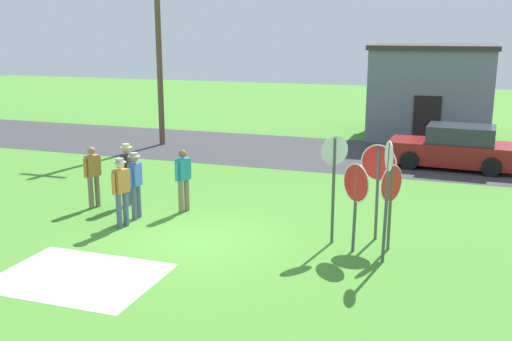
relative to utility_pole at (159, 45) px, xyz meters
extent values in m
plane|color=#47842D|center=(6.20, -10.33, -4.15)|extent=(80.00, 80.00, 0.00)
cube|color=#38383A|center=(6.20, 0.36, -4.14)|extent=(60.00, 6.40, 0.01)
cube|color=#ADAAA3|center=(4.88, -12.89, -4.15)|extent=(3.20, 2.40, 0.01)
cube|color=slate|center=(10.60, 5.85, -2.19)|extent=(5.06, 5.28, 3.91)
cube|color=#383333|center=(10.60, 5.85, -0.13)|extent=(5.26, 5.48, 0.20)
cube|color=black|center=(10.60, 3.19, -3.10)|extent=(1.10, 0.08, 2.10)
cylinder|color=brown|center=(0.00, 0.00, -0.18)|extent=(0.24, 0.24, 7.94)
cube|color=maroon|center=(11.70, -0.55, -3.62)|extent=(4.41, 2.08, 0.76)
cube|color=#2D333D|center=(11.95, -0.57, -2.94)|extent=(2.33, 1.67, 0.60)
cylinder|color=black|center=(10.31, -1.37, -3.83)|extent=(0.65, 0.26, 0.64)
cylinder|color=black|center=(10.43, 0.43, -3.83)|extent=(0.65, 0.26, 0.64)
cylinder|color=black|center=(12.97, -1.54, -3.83)|extent=(0.65, 0.26, 0.64)
cylinder|color=black|center=(13.09, 0.26, -3.83)|extent=(0.65, 0.26, 0.64)
cylinder|color=#474C4C|center=(10.50, -9.43, -3.22)|extent=(0.09, 0.09, 1.86)
cylinder|color=white|center=(10.50, -9.43, -2.63)|extent=(0.38, 0.76, 0.84)
cylinder|color=red|center=(10.51, -9.43, -2.63)|extent=(0.35, 0.70, 0.77)
cylinder|color=#474C4C|center=(9.79, -9.76, -3.20)|extent=(0.13, 0.13, 1.91)
cylinder|color=white|center=(9.79, -9.76, -2.60)|extent=(0.65, 0.60, 0.85)
cylinder|color=red|center=(9.78, -9.76, -2.60)|extent=(0.61, 0.56, 0.79)
cylinder|color=#474C4C|center=(10.49, -10.18, -2.88)|extent=(0.13, 0.10, 2.54)
cylinder|color=white|center=(10.49, -10.18, -1.87)|extent=(0.24, 0.59, 0.62)
cylinder|color=red|center=(10.50, -10.18, -1.87)|extent=(0.23, 0.55, 0.58)
cylinder|color=#474C4C|center=(9.23, -9.41, -2.93)|extent=(0.10, 0.10, 2.43)
cylinder|color=white|center=(9.23, -9.41, -1.99)|extent=(0.52, 0.43, 0.66)
cylinder|color=red|center=(9.23, -9.40, -1.99)|extent=(0.48, 0.40, 0.61)
cylinder|color=#474C4C|center=(10.14, -8.85, -3.06)|extent=(0.09, 0.12, 2.18)
cylinder|color=white|center=(10.14, -8.85, -2.32)|extent=(0.83, 0.22, 0.85)
cylinder|color=red|center=(10.14, -8.86, -2.32)|extent=(0.77, 0.21, 0.78)
cylinder|color=#7A6B56|center=(5.03, -8.21, -3.71)|extent=(0.14, 0.14, 0.88)
cylinder|color=#7A6B56|center=(4.96, -8.42, -3.71)|extent=(0.14, 0.14, 0.88)
cube|color=teal|center=(4.99, -8.32, -2.98)|extent=(0.33, 0.41, 0.58)
cylinder|color=teal|center=(5.07, -8.09, -3.00)|extent=(0.09, 0.09, 0.52)
cylinder|color=teal|center=(4.91, -8.54, -3.00)|extent=(0.09, 0.09, 0.52)
sphere|color=brown|center=(4.99, -8.32, -2.56)|extent=(0.21, 0.21, 0.21)
cylinder|color=#7A6B56|center=(2.54, -8.66, -3.71)|extent=(0.14, 0.14, 0.88)
cylinder|color=#7A6B56|center=(2.47, -8.87, -3.71)|extent=(0.14, 0.14, 0.88)
cube|color=#B27533|center=(2.50, -8.76, -2.98)|extent=(0.32, 0.41, 0.58)
cylinder|color=#B27533|center=(2.57, -8.53, -3.00)|extent=(0.09, 0.09, 0.52)
cylinder|color=#B27533|center=(2.43, -8.99, -3.00)|extent=(0.09, 0.09, 0.52)
sphere|color=#9E7051|center=(2.50, -8.76, -2.56)|extent=(0.21, 0.21, 0.21)
cylinder|color=#4C5670|center=(4.10, -9.15, -3.71)|extent=(0.14, 0.14, 0.88)
cylinder|color=#4C5670|center=(4.10, -9.37, -3.71)|extent=(0.14, 0.14, 0.88)
cube|color=#3860B7|center=(4.10, -9.26, -2.98)|extent=(0.22, 0.36, 0.58)
cylinder|color=#3860B7|center=(4.10, -9.02, -3.00)|extent=(0.09, 0.09, 0.52)
cylinder|color=#3860B7|center=(4.10, -9.50, -3.00)|extent=(0.09, 0.09, 0.52)
sphere|color=#9E7051|center=(4.10, -9.26, -2.56)|extent=(0.21, 0.21, 0.21)
cylinder|color=gray|center=(4.10, -9.26, -2.51)|extent=(0.32, 0.31, 0.02)
cylinder|color=gray|center=(4.10, -9.26, -2.46)|extent=(0.19, 0.19, 0.09)
cylinder|color=#4C5670|center=(4.14, -9.85, -3.71)|extent=(0.14, 0.14, 0.88)
cylinder|color=#4C5670|center=(4.08, -10.06, -3.71)|extent=(0.14, 0.14, 0.88)
cube|color=#B27533|center=(4.11, -9.96, -2.98)|extent=(0.31, 0.41, 0.58)
cylinder|color=#B27533|center=(4.18, -9.73, -3.00)|extent=(0.09, 0.09, 0.52)
cylinder|color=#B27533|center=(4.05, -10.19, -3.00)|extent=(0.09, 0.09, 0.52)
sphere|color=beige|center=(4.11, -9.96, -2.56)|extent=(0.21, 0.21, 0.21)
cylinder|color=gray|center=(4.11, -9.96, -2.51)|extent=(0.32, 0.31, 0.02)
cylinder|color=gray|center=(4.11, -9.96, -2.46)|extent=(0.19, 0.19, 0.09)
cylinder|color=#4C5670|center=(3.29, -8.19, -3.71)|extent=(0.14, 0.14, 0.88)
cylinder|color=#4C5670|center=(3.30, -8.41, -3.71)|extent=(0.14, 0.14, 0.88)
cube|color=#333338|center=(3.30, -8.30, -2.98)|extent=(0.25, 0.38, 0.58)
cylinder|color=#333338|center=(3.28, -8.06, -3.00)|extent=(0.09, 0.09, 0.52)
cylinder|color=#333338|center=(3.31, -8.54, -3.00)|extent=(0.09, 0.09, 0.52)
sphere|color=tan|center=(3.30, -8.30, -2.56)|extent=(0.21, 0.21, 0.21)
cylinder|color=beige|center=(3.30, -8.30, -2.51)|extent=(0.32, 0.32, 0.02)
cylinder|color=beige|center=(3.30, -8.30, -2.46)|extent=(0.19, 0.19, 0.09)
camera|label=1|loc=(11.68, -22.00, 0.61)|focal=41.29mm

